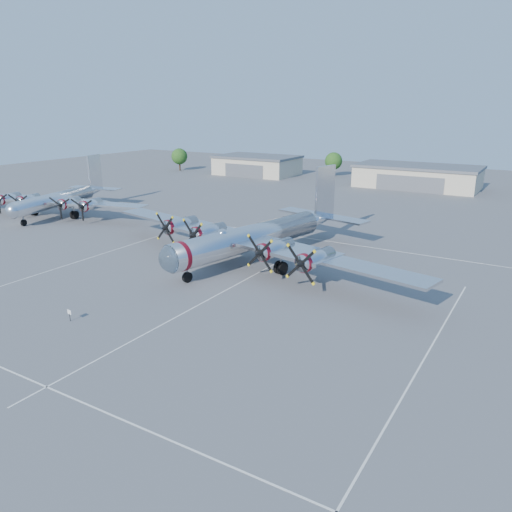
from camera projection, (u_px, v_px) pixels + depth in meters
The scene contains 9 objects.
ground at pixel (223, 292), 53.41m from camera, with size 260.00×260.00×0.00m, color #525254.
parking_lines at pixel (214, 297), 51.97m from camera, with size 60.00×50.08×0.01m.
hangar_west at pixel (257, 165), 142.01m from camera, with size 22.60×14.60×5.40m.
hangar_center at pixel (417, 176), 119.78m from camera, with size 28.60×14.60×5.40m.
tree_far_west at pixel (179, 156), 150.67m from camera, with size 4.80×4.80×6.64m.
tree_west at pixel (334, 161), 138.27m from camera, with size 4.80×4.80×6.64m.
main_bomber_b29 at pixel (257, 260), 64.25m from camera, with size 49.12×33.60×10.86m, color silver, non-canonical shape.
bomber_west at pixel (61, 215), 90.31m from camera, with size 37.33×26.43×9.86m, color silver, non-canonical shape.
info_placard at pixel (69, 313), 45.94m from camera, with size 0.58×0.12×1.11m.
Camera 1 is at (28.82, -40.99, 19.20)m, focal length 35.00 mm.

